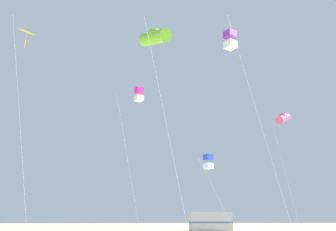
{
  "coord_description": "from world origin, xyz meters",
  "views": [
    {
      "loc": [
        0.11,
        -6.7,
        2.24
      ],
      "look_at": [
        0.97,
        8.51,
        6.93
      ],
      "focal_mm": 34.85,
      "sensor_mm": 36.0,
      "label": 1
    }
  ],
  "objects": [
    {
      "name": "kite_diamond_gold",
      "position": [
        -8.12,
        12.73,
        13.16
      ],
      "size": [
        2.52,
        2.52,
        14.13
      ],
      "color": "silver",
      "rests_on": "ground"
    },
    {
      "name": "kite_box_magenta",
      "position": [
        -0.85,
        18.16,
        11.64
      ],
      "size": [
        2.42,
        2.21,
        12.24
      ],
      "color": "silver",
      "rests_on": "ground"
    },
    {
      "name": "rv_van_silver",
      "position": [
        9.7,
        46.08,
        1.39
      ],
      "size": [
        6.6,
        2.81,
        2.8
      ],
      "rotation": [
        0.0,
        0.0,
        0.07
      ],
      "color": "#B7BABF",
      "rests_on": "ground"
    },
    {
      "name": "kite_box_violet",
      "position": [
        4.85,
        10.49,
        12.36
      ],
      "size": [
        3.43,
        3.03,
        12.97
      ],
      "color": "silver",
      "rests_on": "ground"
    },
    {
      "name": "kite_box_blue",
      "position": [
        4.73,
        18.73,
        6.31
      ],
      "size": [
        3.19,
        2.48,
        6.89
      ],
      "color": "silver",
      "rests_on": "ground"
    },
    {
      "name": "kite_tube_lime",
      "position": [
        0.25,
        8.7,
        11.36
      ],
      "size": [
        2.82,
        3.16,
        12.06
      ],
      "color": "silver",
      "rests_on": "ground"
    },
    {
      "name": "kite_tube_rainbow",
      "position": [
        12.14,
        21.0,
        10.71
      ],
      "size": [
        2.27,
        2.37,
        11.41
      ],
      "color": "silver",
      "rests_on": "ground"
    }
  ]
}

